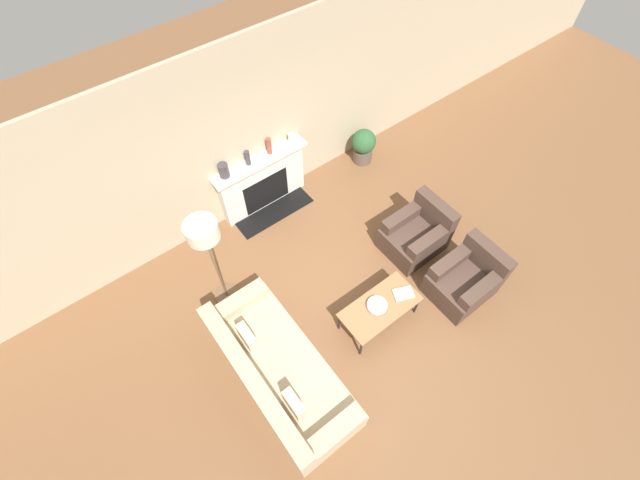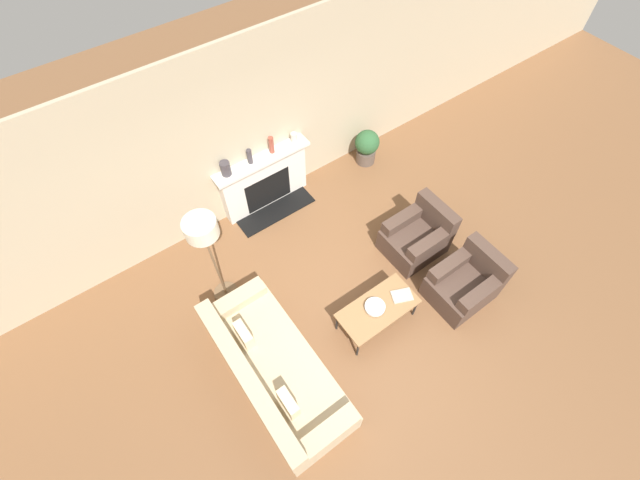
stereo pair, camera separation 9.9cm
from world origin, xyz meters
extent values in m
plane|color=brown|center=(0.00, 0.00, 0.00)|extent=(18.00, 18.00, 0.00)
cube|color=#BCAD8E|center=(0.00, 2.91, 1.45)|extent=(18.00, 0.06, 2.90)
cube|color=silver|center=(0.05, 2.78, 0.48)|extent=(1.47, 0.20, 0.97)
cube|color=black|center=(0.05, 2.69, 0.35)|extent=(0.81, 0.04, 0.63)
cube|color=black|center=(0.05, 2.50, 0.01)|extent=(1.32, 0.40, 0.02)
cube|color=silver|center=(0.05, 2.75, 0.99)|extent=(1.59, 0.28, 0.05)
cube|color=tan|center=(-1.38, 0.16, 0.22)|extent=(0.94, 2.23, 0.44)
cube|color=tan|center=(-1.76, 0.16, 0.60)|extent=(0.20, 2.23, 0.32)
cube|color=tan|center=(-1.38, -0.84, 0.52)|extent=(0.87, 0.22, 0.16)
cube|color=tan|center=(-1.38, 1.17, 0.52)|extent=(0.87, 0.22, 0.16)
cube|color=beige|center=(-1.52, -0.34, 0.58)|extent=(0.12, 0.32, 0.28)
cube|color=beige|center=(-1.52, 0.67, 0.58)|extent=(0.12, 0.32, 0.28)
cube|color=#4C382D|center=(1.38, -0.37, 0.21)|extent=(0.87, 0.74, 0.41)
cube|color=#4C382D|center=(1.74, -0.37, 0.62)|extent=(0.18, 0.74, 0.42)
cube|color=#4C382D|center=(1.38, -0.09, 0.50)|extent=(0.79, 0.18, 0.18)
cube|color=#4C382D|center=(1.38, -0.64, 0.50)|extent=(0.79, 0.18, 0.18)
cube|color=#4C382D|center=(1.38, 0.62, 0.21)|extent=(0.87, 0.74, 0.41)
cube|color=#4C382D|center=(1.74, 0.62, 0.62)|extent=(0.18, 0.74, 0.42)
cube|color=#4C382D|center=(1.38, 0.90, 0.50)|extent=(0.79, 0.18, 0.18)
cube|color=#4C382D|center=(1.38, 0.34, 0.50)|extent=(0.79, 0.18, 0.18)
cube|color=olive|center=(0.13, 0.02, 0.42)|extent=(1.10, 0.54, 0.03)
cylinder|color=black|center=(-0.38, -0.21, 0.20)|extent=(0.03, 0.03, 0.40)
cylinder|color=black|center=(0.64, -0.21, 0.20)|extent=(0.03, 0.03, 0.40)
cylinder|color=black|center=(-0.38, 0.25, 0.20)|extent=(0.03, 0.03, 0.40)
cylinder|color=black|center=(0.64, 0.25, 0.20)|extent=(0.03, 0.03, 0.40)
cylinder|color=silver|center=(0.09, 0.04, 0.44)|extent=(0.10, 0.10, 0.01)
cylinder|color=silver|center=(0.09, 0.04, 0.47)|extent=(0.27, 0.27, 0.04)
cube|color=#B2A893|center=(0.50, -0.03, 0.44)|extent=(0.33, 0.29, 0.02)
cylinder|color=brown|center=(-1.36, 1.64, 0.01)|extent=(0.35, 0.35, 0.03)
cylinder|color=brown|center=(-1.36, 1.64, 0.80)|extent=(0.03, 0.03, 1.53)
cylinder|color=beige|center=(-1.36, 1.64, 1.63)|extent=(0.41, 0.41, 0.23)
cylinder|color=#3D383D|center=(-0.52, 2.78, 1.13)|extent=(0.15, 0.15, 0.23)
cylinder|color=#3D383D|center=(-0.12, 2.78, 1.14)|extent=(0.08, 0.08, 0.25)
cylinder|color=brown|center=(0.26, 2.78, 1.16)|extent=(0.08, 0.08, 0.29)
cylinder|color=beige|center=(0.66, 2.78, 1.09)|extent=(0.10, 0.10, 0.15)
cylinder|color=brown|center=(2.00, 2.54, 0.13)|extent=(0.34, 0.34, 0.26)
sphere|color=#2D5B33|center=(2.00, 2.54, 0.45)|extent=(0.43, 0.43, 0.43)
camera|label=1|loc=(-2.01, -1.46, 5.64)|focal=24.00mm
camera|label=2|loc=(-1.93, -1.52, 5.64)|focal=24.00mm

